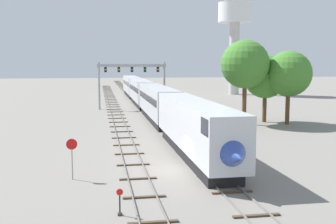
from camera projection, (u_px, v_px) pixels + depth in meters
ground_plane at (181, 170)px, 31.01m from camera, size 400.00×400.00×0.00m
track_main at (136, 100)px, 90.07m from camera, size 2.60×200.00×0.16m
track_near at (114, 110)px, 69.57m from camera, size 2.60×160.00×0.16m
passenger_train at (148, 96)px, 68.33m from camera, size 3.04×88.88×4.80m
signal_gantry at (132, 75)px, 71.78m from camera, size 12.10×0.49×8.27m
water_tower at (235, 20)px, 104.99m from camera, size 8.81×8.81×24.83m
switch_stand at (120, 206)px, 21.67m from camera, size 0.36×0.24×1.46m
stop_sign at (72, 153)px, 28.23m from camera, size 0.76×0.08×2.88m
trackside_tree_left at (265, 77)px, 55.75m from camera, size 5.89×5.89×9.17m
trackside_tree_mid at (245, 64)px, 53.28m from camera, size 6.34×6.34×11.10m
trackside_tree_right at (289, 74)px, 53.58m from camera, size 6.02×6.02×9.69m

